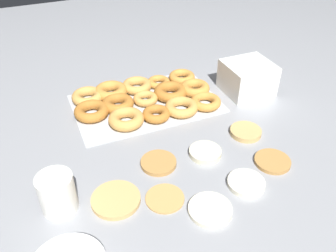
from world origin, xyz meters
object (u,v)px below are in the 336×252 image
pancake_3 (210,209)px  pancake_5 (159,163)px  pancake_6 (272,161)px  container_stack (247,78)px  donut_tray (145,99)px  pancake_2 (246,183)px  pancake_1 (165,198)px  paper_cup (57,193)px  pancake_7 (246,132)px  pancake_0 (205,152)px  pancake_4 (116,199)px

pancake_3 → pancake_5: (0.05, -0.20, 0.00)m
pancake_6 → container_stack: bearing=-111.8°
donut_tray → pancake_6: bearing=117.9°
pancake_2 → pancake_6: bearing=-159.0°
pancake_2 → pancake_3: size_ratio=0.91×
pancake_1 → donut_tray: 0.43m
pancake_1 → pancake_5: bearing=-104.4°
pancake_1 → pancake_6: bearing=-178.8°
donut_tray → paper_cup: (0.34, 0.35, 0.03)m
pancake_2 → pancake_6: 0.12m
paper_cup → pancake_2: bearing=166.3°
container_stack → paper_cup: bearing=22.4°
pancake_7 → container_stack: 0.26m
pancake_0 → paper_cup: 0.41m
pancake_6 → pancake_5: bearing=-21.6°
pancake_1 → pancake_5: 0.12m
paper_cup → container_stack: bearing=-157.6°
pancake_1 → pancake_7: size_ratio=1.02×
pancake_1 → paper_cup: paper_cup is taller
pancake_1 → paper_cup: size_ratio=0.98×
container_stack → paper_cup: (0.70, 0.29, -0.00)m
pancake_0 → pancake_7: bearing=-166.7°
pancake_1 → donut_tray: bearing=-103.4°
pancake_0 → paper_cup: bearing=5.0°
pancake_4 → container_stack: bearing=-150.7°
pancake_3 → pancake_4: same height
pancake_0 → pancake_3: 0.20m
pancake_7 → donut_tray: (0.22, -0.28, 0.01)m
pancake_1 → pancake_6: 0.32m
pancake_5 → pancake_2: bearing=138.3°
pancake_4 → pancake_7: 0.45m
pancake_2 → donut_tray: size_ratio=0.20×
pancake_4 → pancake_5: bearing=-150.3°
pancake_7 → container_stack: (-0.14, -0.22, 0.05)m
pancake_3 → pancake_5: 0.20m
pancake_4 → pancake_7: size_ratio=1.28×
pancake_2 → container_stack: container_stack is taller
pancake_4 → pancake_6: size_ratio=1.22×
paper_cup → pancake_5: bearing=-169.8°
pancake_1 → pancake_6: size_ratio=0.98×
pancake_0 → pancake_1: size_ratio=0.95×
pancake_0 → pancake_1: (0.17, 0.11, -0.00)m
pancake_2 → pancake_4: size_ratio=0.79×
pancake_5 → donut_tray: (-0.07, -0.30, 0.01)m
pancake_4 → pancake_0: bearing=-166.2°
pancake_6 → pancake_3: bearing=19.2°
pancake_0 → paper_cup: (0.40, 0.04, 0.04)m
pancake_4 → donut_tray: donut_tray is taller
pancake_0 → pancake_7: (-0.16, -0.04, -0.00)m
pancake_2 → pancake_6: size_ratio=0.97×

